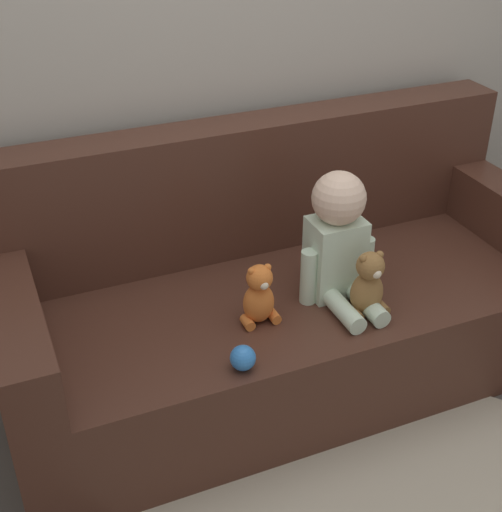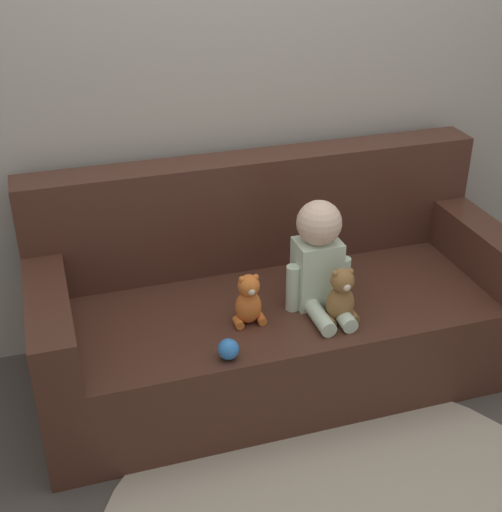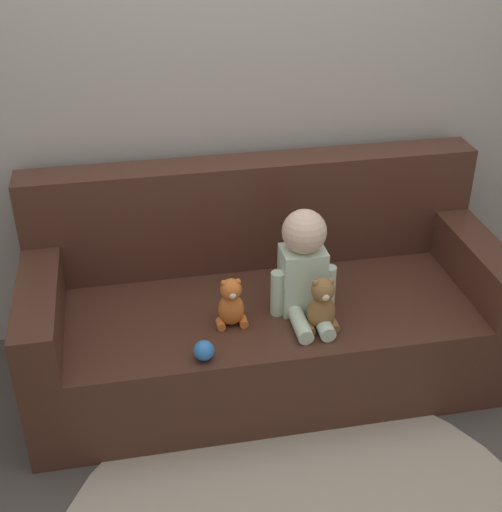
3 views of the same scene
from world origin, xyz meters
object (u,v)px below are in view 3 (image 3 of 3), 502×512
at_px(person_baby, 304,267).
at_px(toy_ball, 204,351).
at_px(couch, 264,308).
at_px(plush_toy_side, 231,304).
at_px(teddy_bear_brown, 322,306).

height_order(person_baby, toy_ball, person_baby).
distance_m(couch, plush_toy_side, 0.34).
distance_m(couch, teddy_bear_brown, 0.41).
distance_m(person_baby, plush_toy_side, 0.33).
xyz_separation_m(person_baby, plush_toy_side, (-0.31, -0.05, -0.11)).
distance_m(teddy_bear_brown, toy_ball, 0.50).
distance_m(person_baby, teddy_bear_brown, 0.18).
bearing_deg(couch, plush_toy_side, -129.86).
bearing_deg(teddy_bear_brown, plush_toy_side, 164.61).
bearing_deg(teddy_bear_brown, person_baby, 105.71).
bearing_deg(plush_toy_side, person_baby, 8.41).
xyz_separation_m(couch, plush_toy_side, (-0.18, -0.21, 0.19)).
height_order(teddy_bear_brown, toy_ball, teddy_bear_brown).
relative_size(person_baby, plush_toy_side, 2.10).
xyz_separation_m(couch, person_baby, (0.13, -0.17, 0.30)).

